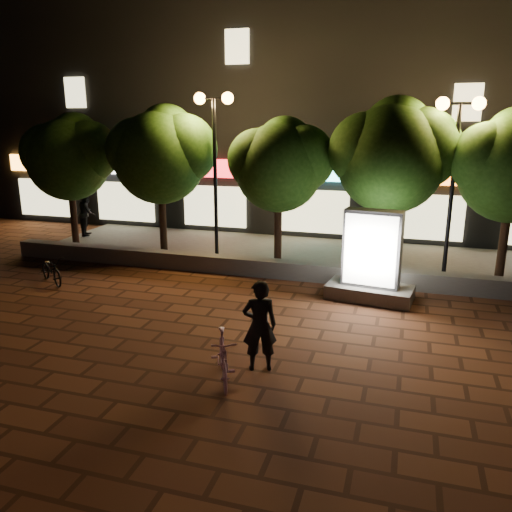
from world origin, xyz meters
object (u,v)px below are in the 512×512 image
at_px(rider, 260,326).
at_px(scooter_parked, 51,270).
at_px(street_lamp_left, 214,134).
at_px(tree_right, 393,152).
at_px(tree_far_left, 70,154).
at_px(scooter_pink, 223,358).
at_px(ad_kiosk, 371,264).
at_px(tree_left, 162,152).
at_px(pedestrian, 87,213).
at_px(street_lamp_right, 457,142).
at_px(tree_mid, 281,162).

xyz_separation_m(rider, scooter_parked, (-7.04, 3.22, -0.47)).
bearing_deg(street_lamp_left, tree_right, 2.81).
bearing_deg(scooter_parked, street_lamp_left, -11.69).
bearing_deg(rider, street_lamp_left, -83.30).
distance_m(tree_far_left, street_lamp_left, 5.50).
relative_size(street_lamp_left, scooter_parked, 3.44).
height_order(street_lamp_left, scooter_pink, street_lamp_left).
xyz_separation_m(ad_kiosk, scooter_parked, (-8.69, -1.25, -0.54)).
xyz_separation_m(tree_left, scooter_parked, (-1.66, -3.83, -3.05)).
relative_size(scooter_pink, rider, 0.87).
xyz_separation_m(tree_left, ad_kiosk, (7.03, -2.57, -2.51)).
bearing_deg(street_lamp_left, pedestrian, 164.06).
xyz_separation_m(street_lamp_right, scooter_parked, (-10.61, -3.56, -3.50)).
height_order(tree_mid, ad_kiosk, tree_mid).
bearing_deg(street_lamp_right, pedestrian, 172.49).
height_order(tree_mid, scooter_pink, tree_mid).
xyz_separation_m(tree_mid, street_lamp_left, (-2.05, -0.26, 0.81)).
bearing_deg(street_lamp_left, tree_mid, 7.31).
distance_m(tree_far_left, scooter_parked, 5.14).
bearing_deg(pedestrian, tree_far_left, 175.60).
bearing_deg(tree_far_left, ad_kiosk, -13.73).
relative_size(tree_left, street_lamp_right, 0.98).
bearing_deg(scooter_parked, ad_kiosk, -48.15).
bearing_deg(pedestrian, rider, -157.21).
xyz_separation_m(scooter_pink, pedestrian, (-8.95, 9.11, 0.50)).
bearing_deg(pedestrian, street_lamp_right, -122.74).
height_order(tree_mid, street_lamp_right, street_lamp_right).
relative_size(rider, pedestrian, 0.99).
bearing_deg(tree_mid, scooter_pink, -83.31).
xyz_separation_m(tree_right, street_lamp_right, (1.64, -0.26, 0.33)).
distance_m(tree_right, pedestrian, 11.74).
height_order(scooter_pink, scooter_parked, scooter_pink).
relative_size(scooter_pink, pedestrian, 0.86).
bearing_deg(tree_mid, ad_kiosk, -40.31).
xyz_separation_m(street_lamp_left, ad_kiosk, (5.08, -2.31, -3.09)).
xyz_separation_m(street_lamp_right, pedestrian, (-13.00, 1.71, -2.94)).
bearing_deg(pedestrian, street_lamp_left, -131.17).
bearing_deg(pedestrian, ad_kiosk, -135.18).
height_order(tree_far_left, rider, tree_far_left).
xyz_separation_m(tree_left, street_lamp_right, (8.95, -0.26, 0.45)).
relative_size(street_lamp_right, pedestrian, 2.85).
distance_m(scooter_pink, scooter_parked, 7.59).
bearing_deg(pedestrian, scooter_pink, -160.74).
height_order(tree_mid, scooter_parked, tree_mid).
bearing_deg(rider, tree_mid, -99.05).
distance_m(tree_far_left, tree_right, 10.81).
bearing_deg(tree_right, rider, -105.23).
bearing_deg(rider, tree_right, -125.43).
bearing_deg(rider, tree_far_left, -58.59).
xyz_separation_m(ad_kiosk, scooter_pink, (-2.13, -5.09, -0.48)).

